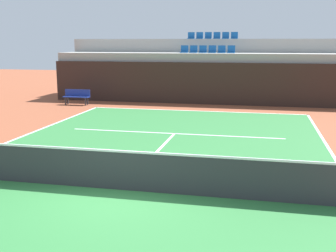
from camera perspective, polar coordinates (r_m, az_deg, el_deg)
name	(u,v)px	position (r m, az deg, el deg)	size (l,w,h in m)	color
ground_plane	(120,190)	(10.18, -6.47, -8.64)	(80.00, 80.00, 0.00)	brown
court_surface	(120,190)	(10.18, -6.47, -8.61)	(11.00, 24.00, 0.01)	#2D7238
baseline_far	(196,111)	(21.50, 3.87, 2.06)	(11.00, 0.10, 0.00)	white
service_line_far	(174,134)	(16.13, 0.89, -1.03)	(8.26, 0.10, 0.00)	white
centre_service_line	(154,155)	(13.10, -1.94, -3.96)	(0.10, 6.40, 0.00)	white
back_wall	(204,83)	(23.93, 4.86, 5.78)	(17.92, 0.30, 2.34)	black
stands_tier_lower	(207,77)	(25.24, 5.29, 6.63)	(17.92, 2.40, 2.84)	#9E9E99
stands_tier_upper	(212,68)	(27.59, 5.94, 7.87)	(17.92, 2.40, 3.66)	#9E9E99
seating_row_lower	(207,51)	(25.26, 5.38, 10.14)	(3.22, 0.44, 0.44)	#145193
seating_row_upper	(212,37)	(27.64, 6.05, 11.93)	(3.22, 0.44, 0.44)	#145193
tennis_net	(120,170)	(10.02, -6.54, -5.91)	(11.08, 0.08, 1.07)	black
player_bench	(77,96)	(24.20, -12.28, 4.05)	(1.50, 0.40, 0.85)	navy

